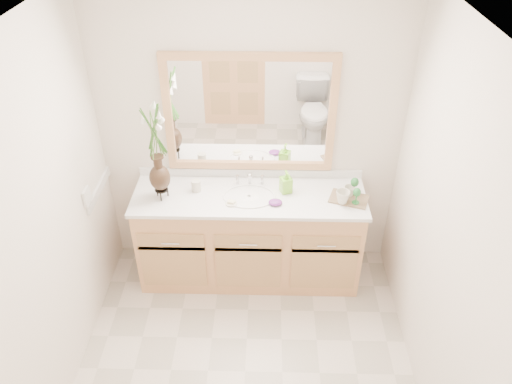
{
  "coord_description": "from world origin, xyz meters",
  "views": [
    {
      "loc": [
        0.13,
        -2.19,
        3.1
      ],
      "look_at": [
        0.06,
        0.65,
        1.12
      ],
      "focal_mm": 35.0,
      "sensor_mm": 36.0,
      "label": 1
    }
  ],
  "objects_px": {
    "tray": "(349,199)",
    "tumbler": "(196,186)",
    "flower_vase": "(155,138)",
    "soap_bottle": "(286,183)"
  },
  "relations": [
    {
      "from": "tray",
      "to": "soap_bottle",
      "type": "bearing_deg",
      "value": -172.75
    },
    {
      "from": "flower_vase",
      "to": "tumbler",
      "type": "relative_size",
      "value": 8.14
    },
    {
      "from": "tumbler",
      "to": "soap_bottle",
      "type": "xyz_separation_m",
      "value": [
        0.71,
        0.0,
        0.04
      ]
    },
    {
      "from": "soap_bottle",
      "to": "flower_vase",
      "type": "bearing_deg",
      "value": 166.89
    },
    {
      "from": "flower_vase",
      "to": "tray",
      "type": "xyz_separation_m",
      "value": [
        1.46,
        0.0,
        -0.52
      ]
    },
    {
      "from": "tumbler",
      "to": "flower_vase",
      "type": "bearing_deg",
      "value": -158.74
    },
    {
      "from": "flower_vase",
      "to": "tumbler",
      "type": "height_order",
      "value": "flower_vase"
    },
    {
      "from": "tray",
      "to": "tumbler",
      "type": "bearing_deg",
      "value": -165.88
    },
    {
      "from": "tumbler",
      "to": "soap_bottle",
      "type": "distance_m",
      "value": 0.71
    },
    {
      "from": "flower_vase",
      "to": "soap_bottle",
      "type": "height_order",
      "value": "flower_vase"
    }
  ]
}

